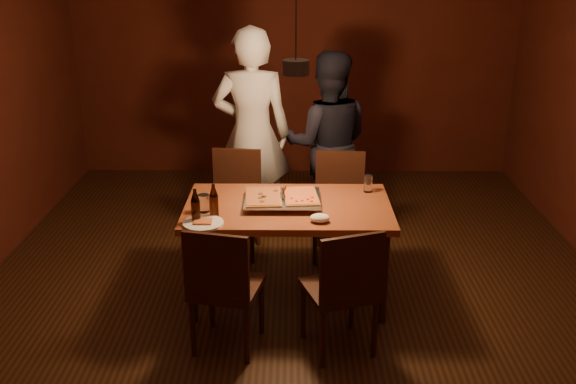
{
  "coord_description": "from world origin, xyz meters",
  "views": [
    {
      "loc": [
        -0.02,
        -4.33,
        2.48
      ],
      "look_at": [
        -0.05,
        0.01,
        0.85
      ],
      "focal_mm": 40.0,
      "sensor_mm": 36.0,
      "label": 1
    }
  ],
  "objects_px": {
    "beer_bottle_b": "(214,201)",
    "diner_dark": "(327,144)",
    "chair_far_right": "(339,195)",
    "chair_near_right": "(345,281)",
    "beer_bottle_a": "(195,206)",
    "pendant_lamp": "(296,66)",
    "diner_white": "(252,134)",
    "dining_table": "(288,214)",
    "chair_far_left": "(235,192)",
    "plate_slice": "(203,223)",
    "pizza_tray": "(283,201)",
    "chair_near_left": "(222,279)"
  },
  "relations": [
    {
      "from": "plate_slice",
      "to": "diner_dark",
      "type": "distance_m",
      "value": 1.88
    },
    {
      "from": "beer_bottle_a",
      "to": "diner_white",
      "type": "distance_m",
      "value": 1.54
    },
    {
      "from": "plate_slice",
      "to": "pendant_lamp",
      "type": "bearing_deg",
      "value": 29.48
    },
    {
      "from": "beer_bottle_a",
      "to": "diner_dark",
      "type": "relative_size",
      "value": 0.14
    },
    {
      "from": "chair_near_right",
      "to": "beer_bottle_b",
      "type": "height_order",
      "value": "beer_bottle_b"
    },
    {
      "from": "diner_white",
      "to": "pendant_lamp",
      "type": "distance_m",
      "value": 1.5
    },
    {
      "from": "dining_table",
      "to": "diner_dark",
      "type": "height_order",
      "value": "diner_dark"
    },
    {
      "from": "pizza_tray",
      "to": "plate_slice",
      "type": "distance_m",
      "value": 0.65
    },
    {
      "from": "plate_slice",
      "to": "pendant_lamp",
      "type": "distance_m",
      "value": 1.23
    },
    {
      "from": "chair_far_left",
      "to": "beer_bottle_a",
      "type": "bearing_deg",
      "value": 87.27
    },
    {
      "from": "dining_table",
      "to": "plate_slice",
      "type": "xyz_separation_m",
      "value": [
        -0.57,
        -0.36,
        0.08
      ]
    },
    {
      "from": "beer_bottle_a",
      "to": "diner_dark",
      "type": "bearing_deg",
      "value": 58.74
    },
    {
      "from": "dining_table",
      "to": "chair_near_right",
      "type": "relative_size",
      "value": 2.81
    },
    {
      "from": "chair_far_left",
      "to": "diner_dark",
      "type": "xyz_separation_m",
      "value": [
        0.81,
        0.46,
        0.3
      ]
    },
    {
      "from": "beer_bottle_b",
      "to": "diner_white",
      "type": "distance_m",
      "value": 1.43
    },
    {
      "from": "pizza_tray",
      "to": "beer_bottle_b",
      "type": "distance_m",
      "value": 0.54
    },
    {
      "from": "dining_table",
      "to": "pizza_tray",
      "type": "height_order",
      "value": "pizza_tray"
    },
    {
      "from": "beer_bottle_a",
      "to": "beer_bottle_b",
      "type": "relative_size",
      "value": 1.01
    },
    {
      "from": "pizza_tray",
      "to": "plate_slice",
      "type": "height_order",
      "value": "pizza_tray"
    },
    {
      "from": "chair_far_left",
      "to": "chair_near_left",
      "type": "bearing_deg",
      "value": 97.26
    },
    {
      "from": "beer_bottle_a",
      "to": "diner_white",
      "type": "xyz_separation_m",
      "value": [
        0.29,
        1.51,
        0.08
      ]
    },
    {
      "from": "beer_bottle_b",
      "to": "diner_dark",
      "type": "distance_m",
      "value": 1.73
    },
    {
      "from": "plate_slice",
      "to": "chair_near_left",
      "type": "bearing_deg",
      "value": -66.76
    },
    {
      "from": "beer_bottle_b",
      "to": "diner_dark",
      "type": "xyz_separation_m",
      "value": [
        0.86,
        1.5,
        -0.03
      ]
    },
    {
      "from": "chair_near_right",
      "to": "chair_far_left",
      "type": "bearing_deg",
      "value": 98.37
    },
    {
      "from": "chair_near_left",
      "to": "beer_bottle_a",
      "type": "distance_m",
      "value": 0.58
    },
    {
      "from": "chair_far_right",
      "to": "pizza_tray",
      "type": "xyz_separation_m",
      "value": [
        -0.47,
        -0.75,
        0.24
      ]
    },
    {
      "from": "pizza_tray",
      "to": "diner_dark",
      "type": "distance_m",
      "value": 1.32
    },
    {
      "from": "chair_far_right",
      "to": "pendant_lamp",
      "type": "bearing_deg",
      "value": 70.66
    },
    {
      "from": "pendant_lamp",
      "to": "chair_near_right",
      "type": "bearing_deg",
      "value": -67.43
    },
    {
      "from": "chair_far_left",
      "to": "diner_white",
      "type": "xyz_separation_m",
      "value": [
        0.13,
        0.37,
        0.41
      ]
    },
    {
      "from": "chair_far_left",
      "to": "beer_bottle_b",
      "type": "bearing_deg",
      "value": 92.66
    },
    {
      "from": "dining_table",
      "to": "chair_near_left",
      "type": "height_order",
      "value": "chair_near_left"
    },
    {
      "from": "chair_near_left",
      "to": "dining_table",
      "type": "bearing_deg",
      "value": 73.49
    },
    {
      "from": "chair_far_right",
      "to": "plate_slice",
      "type": "bearing_deg",
      "value": 54.97
    },
    {
      "from": "diner_dark",
      "to": "dining_table",
      "type": "bearing_deg",
      "value": 76.77
    },
    {
      "from": "beer_bottle_b",
      "to": "dining_table",
      "type": "bearing_deg",
      "value": 23.19
    },
    {
      "from": "chair_near_left",
      "to": "pizza_tray",
      "type": "distance_m",
      "value": 0.87
    },
    {
      "from": "chair_far_left",
      "to": "pendant_lamp",
      "type": "bearing_deg",
      "value": 127.09
    },
    {
      "from": "chair_far_right",
      "to": "chair_far_left",
      "type": "bearing_deg",
      "value": 2.85
    },
    {
      "from": "chair_near_right",
      "to": "pendant_lamp",
      "type": "height_order",
      "value": "pendant_lamp"
    },
    {
      "from": "beer_bottle_a",
      "to": "pendant_lamp",
      "type": "xyz_separation_m",
      "value": [
        0.68,
        0.31,
        0.89
      ]
    },
    {
      "from": "plate_slice",
      "to": "beer_bottle_b",
      "type": "bearing_deg",
      "value": 67.06
    },
    {
      "from": "chair_near_right",
      "to": "plate_slice",
      "type": "bearing_deg",
      "value": 137.91
    },
    {
      "from": "dining_table",
      "to": "chair_near_left",
      "type": "xyz_separation_m",
      "value": [
        -0.41,
        -0.74,
        -0.14
      ]
    },
    {
      "from": "chair_far_left",
      "to": "chair_near_right",
      "type": "height_order",
      "value": "same"
    },
    {
      "from": "chair_far_left",
      "to": "diner_white",
      "type": "height_order",
      "value": "diner_white"
    },
    {
      "from": "chair_far_right",
      "to": "beer_bottle_b",
      "type": "distance_m",
      "value": 1.4
    },
    {
      "from": "beer_bottle_b",
      "to": "chair_far_right",
      "type": "bearing_deg",
      "value": 46.35
    },
    {
      "from": "beer_bottle_b",
      "to": "pizza_tray",
      "type": "bearing_deg",
      "value": 26.9
    }
  ]
}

